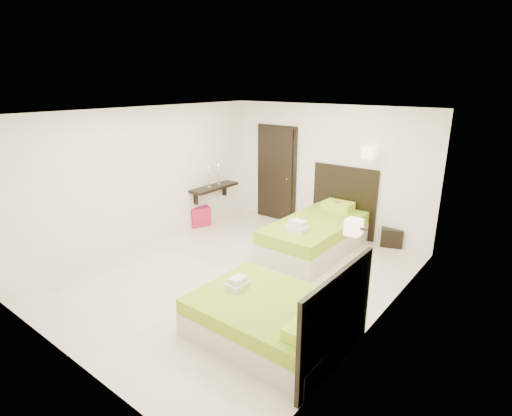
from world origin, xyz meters
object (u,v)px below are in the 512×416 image
Objects in this scene: bed_single at (318,233)px; ottoman at (198,215)px; bed_double at (275,318)px; nightstand at (392,236)px.

ottoman is (-2.76, -0.39, -0.13)m from bed_single.
bed_single is 2.79m from ottoman.
bed_double is at bearing -31.79° from ottoman.
bed_single reaches higher than nightstand.
ottoman is at bearing -171.91° from bed_single.
bed_double is (0.94, -2.68, -0.06)m from bed_single.
ottoman reaches higher than nightstand.
ottoman is at bearing 148.21° from bed_double.
bed_double reaches higher than nightstand.
bed_single is at bearing 109.28° from bed_double.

